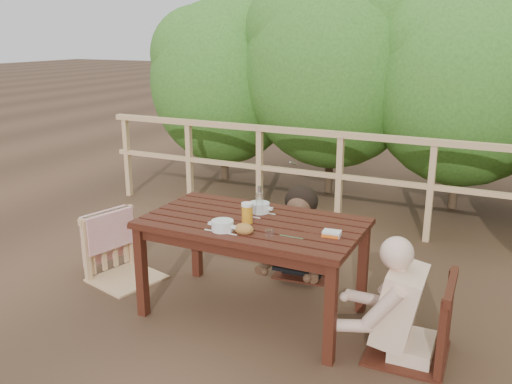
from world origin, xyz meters
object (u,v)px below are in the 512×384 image
at_px(table, 253,268).
at_px(tumbler, 270,235).
at_px(soup_far, 259,208).
at_px(bread_roll, 244,229).
at_px(woman, 306,204).
at_px(beer_glass, 247,214).
at_px(bottle, 259,202).
at_px(butter_tub, 332,235).
at_px(chair_right, 413,280).
at_px(soup_near, 222,226).
at_px(chair_left, 123,221).
at_px(chair_far, 305,223).
at_px(diner_right, 420,262).

xyz_separation_m(table, tumbler, (0.25, -0.26, 0.38)).
distance_m(soup_far, bread_roll, 0.44).
bearing_deg(table, woman, 84.03).
relative_size(beer_glass, tumbler, 2.27).
xyz_separation_m(bottle, butter_tub, (0.59, -0.17, -0.09)).
xyz_separation_m(chair_right, soup_far, (-1.15, 0.23, 0.23)).
relative_size(bread_roll, bottle, 0.57).
relative_size(table, beer_glass, 9.79).
xyz_separation_m(chair_right, bottle, (-1.11, 0.17, 0.30)).
xyz_separation_m(table, chair_right, (1.11, -0.05, 0.16)).
bearing_deg(table, soup_near, -108.53).
distance_m(soup_near, bottle, 0.40).
bearing_deg(table, bread_roll, -76.96).
bearing_deg(beer_glass, chair_left, 175.04).
height_order(bottle, butter_tub, bottle).
height_order(chair_far, chair_right, chair_right).
bearing_deg(beer_glass, bottle, 87.15).
distance_m(chair_left, tumbler, 1.47).
xyz_separation_m(woman, beer_glass, (-0.10, -0.88, 0.17)).
xyz_separation_m(chair_left, tumbler, (1.42, -0.30, 0.22)).
bearing_deg(butter_tub, tumbler, -154.67).
height_order(chair_right, woman, woman).
xyz_separation_m(chair_left, bottle, (1.17, 0.07, 0.30)).
distance_m(soup_far, tumbler, 0.52).
height_order(chair_far, bread_roll, chair_far).
bearing_deg(table, chair_left, 178.05).
bearing_deg(beer_glass, bread_roll, -69.30).
xyz_separation_m(table, bottle, (-0.00, 0.11, 0.46)).
distance_m(table, chair_left, 1.19).
bearing_deg(bread_roll, soup_far, 102.49).
xyz_separation_m(tumbler, butter_tub, (0.34, 0.20, -0.01)).
bearing_deg(chair_right, beer_glass, -91.02).
bearing_deg(table, diner_right, -2.65).
distance_m(table, chair_far, 0.81).
bearing_deg(chair_far, tumbler, -86.59).
distance_m(chair_far, bread_roll, 1.09).
relative_size(diner_right, bread_roll, 9.74).
bearing_deg(tumbler, diner_right, 13.00).
distance_m(chair_left, beer_glass, 1.20).
height_order(table, chair_left, chair_left).
bearing_deg(chair_left, butter_tub, -78.51).
height_order(chair_left, beer_glass, chair_left).
relative_size(diner_right, soup_near, 5.16).
bearing_deg(bottle, bread_roll, -80.41).
bearing_deg(woman, table, 78.87).
bearing_deg(diner_right, soup_near, 98.50).
distance_m(woman, bottle, 0.74).
bearing_deg(butter_tub, bottle, 158.73).
bearing_deg(chair_left, chair_right, -77.62).
relative_size(chair_left, butter_tub, 8.90).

